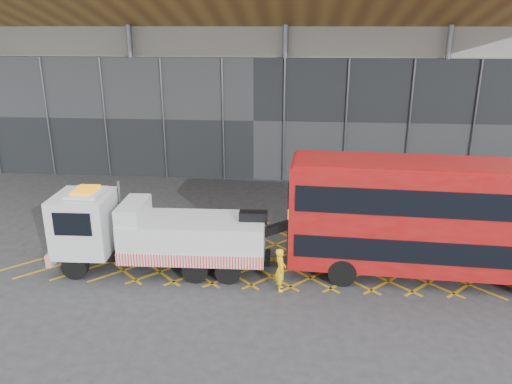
{
  "coord_description": "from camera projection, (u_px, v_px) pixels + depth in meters",
  "views": [
    {
      "loc": [
        4.91,
        -21.05,
        10.06
      ],
      "look_at": [
        3.0,
        1.5,
        2.4
      ],
      "focal_mm": 35.0,
      "sensor_mm": 36.0,
      "label": 1
    }
  ],
  "objects": [
    {
      "name": "ground_plane",
      "position": [
        190.0,
        249.0,
        23.48
      ],
      "size": [
        120.0,
        120.0,
        0.0
      ],
      "primitive_type": "plane",
      "color": "#2B2B2E"
    },
    {
      "name": "road_markings",
      "position": [
        292.0,
        252.0,
        23.1
      ],
      "size": [
        26.36,
        7.16,
        0.01
      ],
      "color": "#C58D12",
      "rests_on": "ground_plane"
    },
    {
      "name": "construction_building",
      "position": [
        261.0,
        39.0,
        37.81
      ],
      "size": [
        55.0,
        23.97,
        18.0
      ],
      "color": "gray",
      "rests_on": "ground_plane"
    },
    {
      "name": "recovery_truck",
      "position": [
        152.0,
        233.0,
        21.01
      ],
      "size": [
        10.5,
        2.68,
        3.66
      ],
      "rotation": [
        0.0,
        0.0,
        0.03
      ],
      "color": "black",
      "rests_on": "ground_plane"
    },
    {
      "name": "bus_towed",
      "position": [
        441.0,
        216.0,
        20.01
      ],
      "size": [
        12.29,
        3.54,
        4.94
      ],
      "rotation": [
        0.0,
        0.0,
        -0.06
      ],
      "color": "maroon",
      "rests_on": "ground_plane"
    },
    {
      "name": "worker",
      "position": [
        281.0,
        269.0,
        19.59
      ],
      "size": [
        0.51,
        0.7,
        1.78
      ],
      "primitive_type": "imported",
      "rotation": [
        0.0,
        0.0,
        1.71
      ],
      "color": "yellow",
      "rests_on": "ground_plane"
    }
  ]
}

